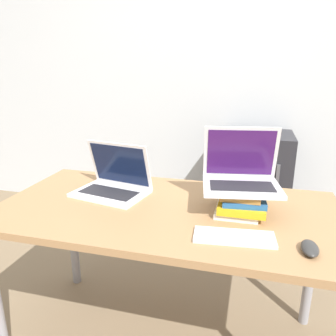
# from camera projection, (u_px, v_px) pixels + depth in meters

# --- Properties ---
(wall_back) EXTENTS (8.00, 0.05, 2.70)m
(wall_back) POSITION_uv_depth(u_px,v_px,m) (216.00, 63.00, 2.71)
(wall_back) COLOR silver
(wall_back) RESTS_ON ground_plane
(desk) EXTENTS (1.48, 0.76, 0.74)m
(desk) POSITION_uv_depth(u_px,v_px,m) (166.00, 223.00, 1.45)
(desk) COLOR #9E754C
(desk) RESTS_ON ground_plane
(laptop_left) EXTENTS (0.37, 0.30, 0.24)m
(laptop_left) POSITION_uv_depth(u_px,v_px,m) (114.00, 183.00, 1.58)
(laptop_left) COLOR silver
(laptop_left) RESTS_ON desk
(book_stack) EXTENTS (0.20, 0.27, 0.11)m
(book_stack) POSITION_uv_depth(u_px,v_px,m) (241.00, 199.00, 1.38)
(book_stack) COLOR white
(book_stack) RESTS_ON desk
(laptop_on_books) EXTENTS (0.35, 0.28, 0.24)m
(laptop_on_books) POSITION_uv_depth(u_px,v_px,m) (241.00, 175.00, 1.36)
(laptop_on_books) COLOR silver
(laptop_on_books) RESTS_ON book_stack
(wireless_keyboard) EXTENTS (0.30, 0.14, 0.01)m
(wireless_keyboard) POSITION_uv_depth(u_px,v_px,m) (234.00, 237.00, 1.17)
(wireless_keyboard) COLOR silver
(wireless_keyboard) RESTS_ON desk
(mouse) EXTENTS (0.06, 0.11, 0.03)m
(mouse) POSITION_uv_depth(u_px,v_px,m) (310.00, 248.00, 1.08)
(mouse) COLOR #2D2D2D
(mouse) RESTS_ON desk
(mini_fridge) EXTENTS (0.55, 0.48, 0.84)m
(mini_fridge) POSITION_uv_depth(u_px,v_px,m) (252.00, 185.00, 2.61)
(mini_fridge) COLOR #232328
(mini_fridge) RESTS_ON ground_plane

